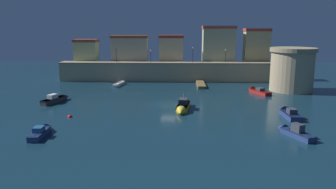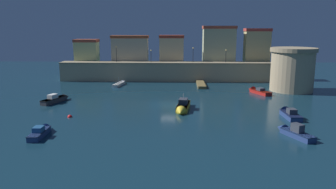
# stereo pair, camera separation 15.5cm
# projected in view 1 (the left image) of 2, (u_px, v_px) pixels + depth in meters

# --- Properties ---
(ground_plane) EXTENTS (139.92, 139.92, 0.00)m
(ground_plane) POSITION_uv_depth(u_px,v_px,m) (168.00, 105.00, 55.26)
(ground_plane) COLOR #112D3D
(quay_wall) EXTENTS (53.59, 4.02, 4.60)m
(quay_wall) POSITION_uv_depth(u_px,v_px,m) (171.00, 71.00, 79.46)
(quay_wall) COLOR tan
(quay_wall) RESTS_ON ground
(old_town_backdrop) EXTENTS (48.76, 4.78, 8.84)m
(old_town_backdrop) POSITION_uv_depth(u_px,v_px,m) (184.00, 46.00, 81.94)
(old_town_backdrop) COLOR #ACBB7D
(old_town_backdrop) RESTS_ON ground
(fortress_tower) EXTENTS (9.17, 9.17, 8.79)m
(fortress_tower) POSITION_uv_depth(u_px,v_px,m) (292.00, 69.00, 66.58)
(fortress_tower) COLOR tan
(fortress_tower) RESTS_ON ground
(pier_dock) EXTENTS (1.75, 9.03, 0.70)m
(pier_dock) POSITION_uv_depth(u_px,v_px,m) (201.00, 84.00, 73.43)
(pier_dock) COLOR brown
(pier_dock) RESTS_ON ground
(quay_lamp_0) EXTENTS (0.32, 0.32, 3.78)m
(quay_lamp_0) POSITION_uv_depth(u_px,v_px,m) (116.00, 52.00, 78.88)
(quay_lamp_0) COLOR black
(quay_lamp_0) RESTS_ON quay_wall
(quay_lamp_1) EXTENTS (0.32, 0.32, 2.92)m
(quay_lamp_1) POSITION_uv_depth(u_px,v_px,m) (151.00, 54.00, 78.75)
(quay_lamp_1) COLOR black
(quay_lamp_1) RESTS_ON quay_wall
(quay_lamp_2) EXTENTS (0.32, 0.32, 3.53)m
(quay_lamp_2) POSITION_uv_depth(u_px,v_px,m) (193.00, 52.00, 78.39)
(quay_lamp_2) COLOR black
(quay_lamp_2) RESTS_ON quay_wall
(quay_lamp_3) EXTENTS (0.32, 0.32, 3.04)m
(quay_lamp_3) POSITION_uv_depth(u_px,v_px,m) (226.00, 54.00, 78.23)
(quay_lamp_3) COLOR black
(quay_lamp_3) RESTS_ON quay_wall
(moored_boat_0) EXTENTS (3.50, 6.71, 1.75)m
(moored_boat_0) POSITION_uv_depth(u_px,v_px,m) (57.00, 99.00, 57.11)
(moored_boat_0) COLOR #333338
(moored_boat_0) RESTS_ON ground
(moored_boat_1) EXTENTS (1.48, 5.80, 1.55)m
(moored_boat_1) POSITION_uv_depth(u_px,v_px,m) (42.00, 131.00, 39.63)
(moored_boat_1) COLOR navy
(moored_boat_1) RESTS_ON ground
(moored_boat_2) EXTENTS (2.58, 7.49, 2.94)m
(moored_boat_2) POSITION_uv_depth(u_px,v_px,m) (183.00, 107.00, 51.33)
(moored_boat_2) COLOR gold
(moored_boat_2) RESTS_ON ground
(moored_boat_3) EXTENTS (3.54, 5.83, 1.95)m
(moored_boat_3) POSITION_uv_depth(u_px,v_px,m) (293.00, 132.00, 39.32)
(moored_boat_3) COLOR navy
(moored_boat_3) RESTS_ON ground
(moored_boat_4) EXTENTS (4.03, 6.36, 1.60)m
(moored_boat_4) POSITION_uv_depth(u_px,v_px,m) (257.00, 91.00, 65.01)
(moored_boat_4) COLOR red
(moored_boat_4) RESTS_ON ground
(moored_boat_5) EXTENTS (1.87, 6.05, 1.89)m
(moored_boat_5) POSITION_uv_depth(u_px,v_px,m) (289.00, 113.00, 47.85)
(moored_boat_5) COLOR navy
(moored_boat_5) RESTS_ON ground
(moored_boat_6) EXTENTS (2.31, 6.99, 2.23)m
(moored_boat_6) POSITION_uv_depth(u_px,v_px,m) (120.00, 84.00, 74.03)
(moored_boat_6) COLOR white
(moored_boat_6) RESTS_ON ground
(mooring_buoy_0) EXTENTS (0.68, 0.68, 0.68)m
(mooring_buoy_0) POSITION_uv_depth(u_px,v_px,m) (70.00, 117.00, 47.53)
(mooring_buoy_0) COLOR red
(mooring_buoy_0) RESTS_ON ground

